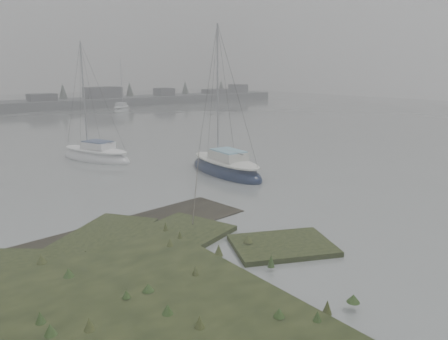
% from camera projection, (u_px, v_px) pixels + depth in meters
% --- Properties ---
extents(ground, '(160.00, 160.00, 0.00)m').
position_uv_depth(ground, '(31.00, 141.00, 38.68)').
color(ground, slate).
rests_on(ground, ground).
extents(far_shoreline, '(60.00, 8.00, 4.15)m').
position_uv_depth(far_shoreline, '(137.00, 99.00, 79.07)').
color(far_shoreline, '#4C4F51').
rests_on(far_shoreline, ground).
extents(sailboat_main, '(2.76, 6.93, 9.56)m').
position_uv_depth(sailboat_main, '(226.00, 168.00, 26.74)').
color(sailboat_main, '#0C1633').
rests_on(sailboat_main, ground).
extents(sailboat_white, '(4.03, 6.51, 8.74)m').
position_uv_depth(sailboat_white, '(96.00, 156.00, 30.70)').
color(sailboat_white, white).
rests_on(sailboat_white, ground).
extents(sailboat_far_b, '(5.29, 5.78, 8.35)m').
position_uv_depth(sailboat_far_b, '(122.00, 110.00, 66.04)').
color(sailboat_far_b, '#ADB3B7').
rests_on(sailboat_far_b, ground).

